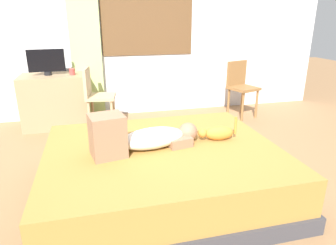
% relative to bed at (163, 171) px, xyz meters
% --- Properties ---
extents(ground_plane, '(16.00, 16.00, 0.00)m').
position_rel_bed_xyz_m(ground_plane, '(0.12, 0.04, -0.22)').
color(ground_plane, olive).
extents(back_wall_with_window, '(6.40, 0.14, 2.90)m').
position_rel_bed_xyz_m(back_wall_with_window, '(0.12, 2.52, 1.23)').
color(back_wall_with_window, silver).
rests_on(back_wall_with_window, ground).
extents(bed, '(2.01, 1.66, 0.44)m').
position_rel_bed_xyz_m(bed, '(0.00, 0.00, 0.00)').
color(bed, '#38383D').
rests_on(bed, ground).
extents(person_lying, '(0.94, 0.41, 0.34)m').
position_rel_bed_xyz_m(person_lying, '(-0.17, 0.01, 0.34)').
color(person_lying, silver).
rests_on(person_lying, bed).
extents(cat, '(0.36, 0.13, 0.21)m').
position_rel_bed_xyz_m(cat, '(0.52, 0.05, 0.29)').
color(cat, '#C67A2D').
rests_on(cat, bed).
extents(desk, '(0.90, 0.56, 0.74)m').
position_rel_bed_xyz_m(desk, '(-1.06, 2.12, 0.15)').
color(desk, '#997A56').
rests_on(desk, ground).
extents(tv_monitor, '(0.48, 0.10, 0.35)m').
position_rel_bed_xyz_m(tv_monitor, '(-1.12, 2.12, 0.70)').
color(tv_monitor, black).
rests_on(tv_monitor, desk).
extents(cup, '(0.08, 0.08, 0.09)m').
position_rel_bed_xyz_m(cup, '(-0.80, 2.06, 0.57)').
color(cup, '#B23D38').
rests_on(cup, desk).
extents(chair_by_desk, '(0.43, 0.43, 0.86)m').
position_rel_bed_xyz_m(chair_by_desk, '(-0.51, 1.85, 0.29)').
color(chair_by_desk, tan).
rests_on(chair_by_desk, ground).
extents(chair_spare, '(0.48, 0.48, 0.86)m').
position_rel_bed_xyz_m(chair_spare, '(1.69, 1.91, 0.29)').
color(chair_spare, brown).
rests_on(chair_spare, ground).
extents(curtain_left, '(0.44, 0.06, 2.31)m').
position_rel_bed_xyz_m(curtain_left, '(-0.59, 2.40, 0.94)').
color(curtain_left, '#ADCC75').
rests_on(curtain_left, ground).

